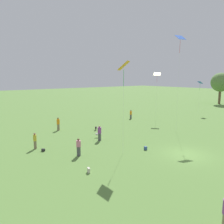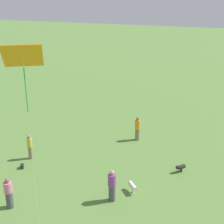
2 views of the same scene
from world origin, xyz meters
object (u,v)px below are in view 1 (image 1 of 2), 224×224
at_px(kite_3, 200,83).
at_px(picnic_bag_0, 146,148).
at_px(person_1, 79,147).
at_px(person_0, 35,141).
at_px(dog_1, 96,128).
at_px(person_4, 131,114).
at_px(person_5, 58,124).
at_px(person_3, 99,133).
at_px(kite_5, 124,68).
at_px(picnic_bag_2, 89,170).
at_px(picnic_bag_1, 43,150).
at_px(kite_4, 180,40).
at_px(dog_0, 98,134).
at_px(kite_6, 157,75).

height_order(kite_3, picnic_bag_0, kite_3).
bearing_deg(picnic_bag_0, person_1, -113.87).
height_order(person_0, dog_1, person_0).
relative_size(person_4, kite_3, 0.24).
xyz_separation_m(person_0, person_5, (-6.06, 5.45, 0.04)).
height_order(person_3, kite_5, kite_5).
relative_size(person_0, picnic_bag_2, 4.44).
xyz_separation_m(picnic_bag_0, picnic_bag_1, (-6.24, -8.62, -0.04)).
bearing_deg(kite_4, dog_0, -141.64).
bearing_deg(person_0, kite_3, 80.02).
distance_m(kite_5, picnic_bag_2, 9.85).
height_order(kite_4, kite_6, kite_4).
height_order(kite_5, kite_6, kite_5).
bearing_deg(dog_1, kite_6, -143.75).
distance_m(person_0, picnic_bag_2, 8.62).
relative_size(person_4, picnic_bag_0, 4.55).
bearing_deg(dog_1, kite_4, 175.09).
bearing_deg(picnic_bag_0, kite_3, 109.13).
height_order(person_5, dog_0, person_5).
relative_size(kite_5, picnic_bag_2, 22.94).
bearing_deg(dog_0, kite_6, -35.01).
distance_m(kite_6, picnic_bag_0, 18.64).
bearing_deg(person_1, person_5, 164.70).
xyz_separation_m(dog_0, picnic_bag_2, (7.93, -6.52, -0.19)).
distance_m(dog_0, picnic_bag_2, 10.26).
distance_m(person_3, dog_0, 1.50).
distance_m(person_3, kite_3, 28.17).
bearing_deg(person_1, kite_6, 109.74).
distance_m(person_3, picnic_bag_1, 6.83).
xyz_separation_m(kite_6, picnic_bag_1, (3.90, -22.22, -7.76)).
relative_size(kite_5, dog_1, 14.03).
bearing_deg(picnic_bag_0, person_4, 141.78).
xyz_separation_m(dog_0, dog_1, (-3.35, 1.89, -0.04)).
xyz_separation_m(person_0, picnic_bag_0, (7.54, 8.98, -0.71)).
distance_m(person_0, person_4, 20.52).
bearing_deg(kite_4, picnic_bag_1, -130.49).
bearing_deg(person_1, person_0, -151.69).
bearing_deg(person_3, dog_0, 53.00).
bearing_deg(picnic_bag_2, person_4, 128.30).
xyz_separation_m(person_4, person_5, (-0.08, -14.18, 0.14)).
bearing_deg(person_1, dog_1, 136.07).
relative_size(person_3, kite_5, 0.20).
bearing_deg(picnic_bag_1, kite_4, 78.84).
height_order(kite_6, picnic_bag_2, kite_6).
height_order(person_0, kite_5, kite_5).
xyz_separation_m(kite_6, picnic_bag_0, (10.14, -13.59, -7.72)).
relative_size(kite_6, dog_0, 11.57).
height_order(dog_1, picnic_bag_2, dog_1).
bearing_deg(dog_1, picnic_bag_0, 123.02).
xyz_separation_m(person_4, kite_5, (12.86, -13.23, 7.67)).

